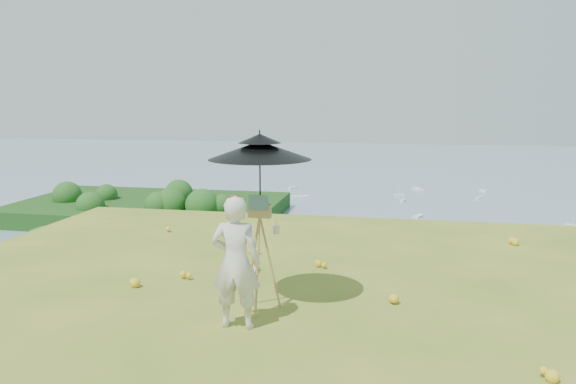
# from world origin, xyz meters

# --- Properties ---
(ground) EXTENTS (14.00, 14.00, 0.00)m
(ground) POSITION_xyz_m (0.00, 0.00, 0.00)
(ground) COLOR #557421
(ground) RESTS_ON ground
(shoreline_tier) EXTENTS (170.00, 28.00, 8.00)m
(shoreline_tier) POSITION_xyz_m (0.00, 75.00, -36.00)
(shoreline_tier) COLOR #655B51
(shoreline_tier) RESTS_ON bay_water
(bay_water) EXTENTS (700.00, 700.00, 0.00)m
(bay_water) POSITION_xyz_m (0.00, 240.00, -34.00)
(bay_water) COLOR slate
(bay_water) RESTS_ON ground
(peninsula) EXTENTS (90.00, 60.00, 12.00)m
(peninsula) POSITION_xyz_m (-75.00, 155.00, -29.00)
(peninsula) COLOR #1B3D10
(peninsula) RESTS_ON bay_water
(slope_trees) EXTENTS (110.00, 50.00, 6.00)m
(slope_trees) POSITION_xyz_m (0.00, 35.00, -15.00)
(slope_trees) COLOR #164C17
(slope_trees) RESTS_ON forest_slope
(harbor_town) EXTENTS (110.00, 22.00, 5.00)m
(harbor_town) POSITION_xyz_m (0.00, 75.00, -29.50)
(harbor_town) COLOR silver
(harbor_town) RESTS_ON shoreline_tier
(moored_boats) EXTENTS (140.00, 140.00, 0.70)m
(moored_boats) POSITION_xyz_m (-12.50, 161.00, -33.65)
(moored_boats) COLOR white
(moored_boats) RESTS_ON bay_water
(wildflowers) EXTENTS (10.00, 10.50, 0.12)m
(wildflowers) POSITION_xyz_m (0.00, 0.25, 0.06)
(wildflowers) COLOR yellow
(wildflowers) RESTS_ON ground
(painter) EXTENTS (0.60, 0.40, 1.60)m
(painter) POSITION_xyz_m (-1.47, 0.41, 0.80)
(painter) COLOR silver
(painter) RESTS_ON ground
(field_easel) EXTENTS (0.59, 0.59, 1.51)m
(field_easel) POSITION_xyz_m (-1.33, 1.01, 0.76)
(field_easel) COLOR #AB8D47
(field_easel) RESTS_ON ground
(sun_umbrella) EXTENTS (1.40, 1.40, 1.07)m
(sun_umbrella) POSITION_xyz_m (-1.32, 1.04, 1.78)
(sun_umbrella) COLOR black
(sun_umbrella) RESTS_ON field_easel
(painter_cap) EXTENTS (0.23, 0.26, 0.10)m
(painter_cap) POSITION_xyz_m (-1.47, 0.41, 1.56)
(painter_cap) COLOR #E47D7F
(painter_cap) RESTS_ON painter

